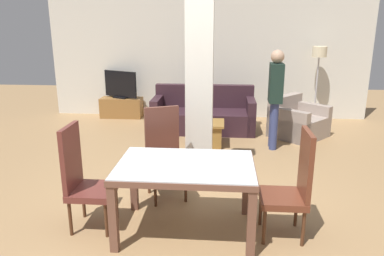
{
  "coord_description": "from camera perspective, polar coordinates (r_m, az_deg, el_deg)",
  "views": [
    {
      "loc": [
        0.36,
        -3.53,
        2.15
      ],
      "look_at": [
        0.0,
        0.79,
        0.91
      ],
      "focal_mm": 35.0,
      "sensor_mm": 36.0,
      "label": 1
    }
  ],
  "objects": [
    {
      "name": "tv_stand",
      "position": [
        8.84,
        -10.67,
        3.08
      ],
      "size": [
        0.95,
        0.4,
        0.45
      ],
      "color": "olive",
      "rests_on": "ground_plane"
    },
    {
      "name": "back_wall",
      "position": [
        8.63,
        2.37,
        10.6
      ],
      "size": [
        7.2,
        0.09,
        2.7
      ],
      "color": "silver",
      "rests_on": "ground_plane"
    },
    {
      "name": "dining_table",
      "position": [
        3.87,
        -0.97,
        -7.73
      ],
      "size": [
        1.4,
        0.95,
        0.76
      ],
      "color": "brown",
      "rests_on": "ground_plane"
    },
    {
      "name": "dining_chair_far_left",
      "position": [
        4.71,
        -4.24,
        -3.63
      ],
      "size": [
        0.6,
        0.6,
        1.13
      ],
      "rotation": [
        0.0,
        0.0,
        -2.75
      ],
      "color": "brown",
      "rests_on": "ground_plane"
    },
    {
      "name": "dining_chair_head_left",
      "position": [
        4.13,
        -16.31,
        -7.15
      ],
      "size": [
        0.46,
        0.46,
        1.13
      ],
      "rotation": [
        0.0,
        0.0,
        -1.57
      ],
      "color": "brown",
      "rests_on": "ground_plane"
    },
    {
      "name": "dining_chair_head_right",
      "position": [
        3.93,
        15.15,
        -8.23
      ],
      "size": [
        0.46,
        0.46,
        1.13
      ],
      "rotation": [
        0.0,
        0.0,
        1.57
      ],
      "color": "brown",
      "rests_on": "ground_plane"
    },
    {
      "name": "armchair",
      "position": [
        7.49,
        15.73,
        0.8
      ],
      "size": [
        1.25,
        1.25,
        0.76
      ],
      "rotation": [
        0.0,
        0.0,
        3.96
      ],
      "color": "#A29185",
      "rests_on": "ground_plane"
    },
    {
      "name": "standing_person",
      "position": [
        6.53,
        12.59,
        5.27
      ],
      "size": [
        0.23,
        0.39,
        1.7
      ],
      "rotation": [
        0.0,
        0.0,
        1.54
      ],
      "color": "navy",
      "rests_on": "ground_plane"
    },
    {
      "name": "floor_lamp",
      "position": [
        8.49,
        18.78,
        9.87
      ],
      "size": [
        0.3,
        0.3,
        1.65
      ],
      "color": "#B7B7BC",
      "rests_on": "ground_plane"
    },
    {
      "name": "bottle",
      "position": [
        6.61,
        2.28,
        1.75
      ],
      "size": [
        0.07,
        0.07,
        0.26
      ],
      "color": "#B2B7BC",
      "rests_on": "coffee_table"
    },
    {
      "name": "divider_pillar",
      "position": [
        5.05,
        1.14,
        6.79
      ],
      "size": [
        0.36,
        0.29,
        2.7
      ],
      "color": "silver",
      "rests_on": "ground_plane"
    },
    {
      "name": "coffee_table",
      "position": [
        6.69,
        2.44,
        -0.83
      ],
      "size": [
        0.57,
        0.58,
        0.43
      ],
      "color": "olive",
      "rests_on": "ground_plane"
    },
    {
      "name": "sofa",
      "position": [
        7.63,
        1.78,
        1.88
      ],
      "size": [
        2.04,
        0.89,
        0.89
      ],
      "rotation": [
        0.0,
        0.0,
        3.14
      ],
      "color": "#331D26",
      "rests_on": "ground_plane"
    },
    {
      "name": "tv_screen",
      "position": [
        8.74,
        -10.84,
        6.46
      ],
      "size": [
        0.81,
        0.4,
        0.62
      ],
      "rotation": [
        0.0,
        0.0,
        2.72
      ],
      "color": "black",
      "rests_on": "tv_stand"
    },
    {
      "name": "ground_plane",
      "position": [
        4.15,
        -0.93,
        -15.29
      ],
      "size": [
        18.0,
        18.0,
        0.0
      ],
      "primitive_type": "plane",
      "color": "#9C784F"
    }
  ]
}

